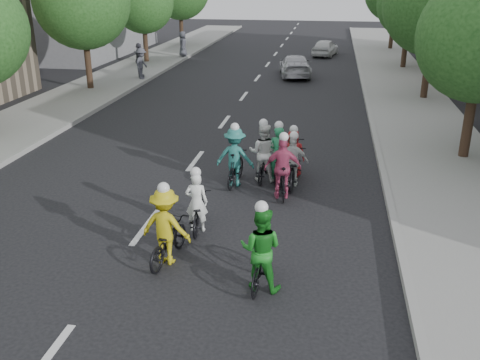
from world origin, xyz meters
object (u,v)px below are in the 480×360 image
(cyclist_6, at_px, (263,158))
(follow_car_trail, at_px, (325,47))
(cyclist_0, at_px, (198,209))
(spectator_0, at_px, (141,64))
(spectator_2, at_px, (183,44))
(cyclist_7, at_px, (235,161))
(cyclist_2, at_px, (167,233))
(spectator_1, at_px, (139,60))
(cyclist_4, at_px, (293,157))
(follow_car_lead, at_px, (295,66))
(cyclist_5, at_px, (278,160))
(cyclist_8, at_px, (293,166))
(cyclist_3, at_px, (283,173))
(cyclist_1, at_px, (261,255))

(cyclist_6, bearing_deg, follow_car_trail, -90.27)
(cyclist_0, relative_size, spectator_0, 0.96)
(spectator_0, bearing_deg, spectator_2, 4.21)
(cyclist_7, height_order, spectator_2, spectator_2)
(cyclist_2, xyz_separation_m, spectator_1, (-7.69, 19.91, 0.43))
(cyclist_4, xyz_separation_m, cyclist_7, (-1.61, -1.05, 0.16))
(cyclist_2, height_order, follow_car_lead, cyclist_2)
(spectator_1, distance_m, spectator_2, 8.07)
(cyclist_6, height_order, spectator_1, spectator_1)
(cyclist_5, bearing_deg, spectator_2, -67.08)
(follow_car_lead, xyz_separation_m, spectator_0, (-8.47, -3.09, 0.39))
(spectator_2, bearing_deg, follow_car_lead, -139.47)
(cyclist_0, height_order, follow_car_lead, cyclist_0)
(cyclist_7, xyz_separation_m, spectator_1, (-8.34, 15.25, 0.38))
(cyclist_7, bearing_deg, cyclist_8, -165.98)
(follow_car_trail, height_order, spectator_0, spectator_0)
(cyclist_8, bearing_deg, cyclist_5, -29.20)
(cyclist_3, relative_size, cyclist_5, 1.01)
(cyclist_2, relative_size, follow_car_trail, 0.52)
(spectator_1, xyz_separation_m, spectator_2, (0.36, 8.07, -0.08))
(cyclist_1, xyz_separation_m, cyclist_2, (-2.12, 0.66, -0.03))
(cyclist_1, distance_m, spectator_1, 22.80)
(cyclist_4, bearing_deg, spectator_0, -59.58)
(cyclist_4, bearing_deg, cyclist_6, 25.87)
(follow_car_lead, relative_size, spectator_1, 2.24)
(follow_car_lead, bearing_deg, follow_car_trail, -108.81)
(cyclist_7, bearing_deg, follow_car_lead, -86.72)
(cyclist_0, height_order, cyclist_3, cyclist_3)
(spectator_1, bearing_deg, cyclist_8, -167.76)
(cyclist_5, xyz_separation_m, follow_car_lead, (-0.77, 17.27, -0.02))
(cyclist_4, xyz_separation_m, spectator_1, (-9.95, 14.20, 0.53))
(cyclist_2, xyz_separation_m, cyclist_3, (2.12, 3.96, 0.01))
(cyclist_1, xyz_separation_m, cyclist_3, (-0.01, 4.63, -0.02))
(cyclist_2, bearing_deg, cyclist_5, -101.19)
(cyclist_0, height_order, spectator_1, spectator_1)
(cyclist_8, relative_size, spectator_0, 1.09)
(cyclist_6, bearing_deg, cyclist_5, -178.98)
(cyclist_0, relative_size, cyclist_3, 0.88)
(spectator_2, bearing_deg, cyclist_6, -175.25)
(cyclist_6, bearing_deg, cyclist_2, 77.46)
(cyclist_1, distance_m, cyclist_4, 6.38)
(cyclist_8, bearing_deg, spectator_1, -56.01)
(spectator_1, bearing_deg, cyclist_5, -168.54)
(follow_car_lead, height_order, spectator_0, spectator_0)
(cyclist_6, height_order, spectator_0, cyclist_6)
(cyclist_4, distance_m, cyclist_5, 0.66)
(follow_car_lead, height_order, follow_car_trail, follow_car_lead)
(cyclist_6, height_order, spectator_2, spectator_2)
(spectator_1, relative_size, spectator_2, 1.09)
(follow_car_lead, bearing_deg, cyclist_0, 79.46)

